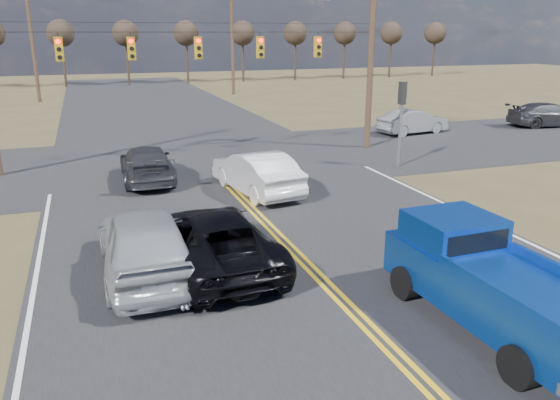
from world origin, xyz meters
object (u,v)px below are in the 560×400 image
object	(u,v)px
silver_suv	(144,242)
dgrey_car_queue	(147,164)
pickup_truck	(488,281)
white_car_queue	(256,172)
cross_car_east_near	(413,122)
black_suv	(214,239)
cross_car_east_far	(548,115)

from	to	relation	value
silver_suv	dgrey_car_queue	bearing A→B (deg)	-96.51
pickup_truck	white_car_queue	xyz separation A→B (m)	(-1.63, 11.20, -0.18)
silver_suv	dgrey_car_queue	world-z (taller)	silver_suv
silver_suv	cross_car_east_near	world-z (taller)	silver_suv
dgrey_car_queue	black_suv	bearing A→B (deg)	95.56
black_suv	cross_car_east_far	size ratio (longest dim) A/B	1.05
black_suv	pickup_truck	bearing A→B (deg)	131.72
white_car_queue	dgrey_car_queue	xyz separation A→B (m)	(-3.81, 3.21, -0.09)
silver_suv	dgrey_car_queue	distance (m)	9.57
pickup_truck	cross_car_east_far	size ratio (longest dim) A/B	1.03
pickup_truck	cross_car_east_near	xyz separation A→B (m)	(11.25, 20.36, -0.26)
black_suv	white_car_queue	distance (m)	7.10
dgrey_car_queue	cross_car_east_near	xyz separation A→B (m)	(16.68, 5.95, 0.01)
pickup_truck	dgrey_car_queue	world-z (taller)	pickup_truck
dgrey_car_queue	cross_car_east_near	world-z (taller)	cross_car_east_near
silver_suv	cross_car_east_near	bearing A→B (deg)	-138.90
cross_car_east_far	cross_car_east_near	bearing A→B (deg)	95.39
cross_car_east_near	silver_suv	bearing A→B (deg)	122.16
pickup_truck	cross_car_east_far	xyz separation A→B (m)	(21.18, 19.67, -0.22)
pickup_truck	white_car_queue	bearing A→B (deg)	97.03
silver_suv	white_car_queue	distance (m)	7.98
white_car_queue	cross_car_east_near	bearing A→B (deg)	-153.60
silver_suv	white_car_queue	size ratio (longest dim) A/B	1.08
black_suv	cross_car_east_far	distance (m)	29.89
silver_suv	dgrey_car_queue	xyz separation A→B (m)	(1.10, 9.50, -0.18)
white_car_queue	cross_car_east_far	world-z (taller)	white_car_queue
dgrey_car_queue	cross_car_east_far	xyz separation A→B (m)	(26.62, 5.26, 0.04)
cross_car_east_near	cross_car_east_far	size ratio (longest dim) A/B	0.84
dgrey_car_queue	cross_car_east_far	bearing A→B (deg)	-167.22
silver_suv	black_suv	size ratio (longest dim) A/B	0.95
cross_car_east_near	cross_car_east_far	xyz separation A→B (m)	(9.94, -0.69, 0.03)
white_car_queue	cross_car_east_near	xyz separation A→B (m)	(12.88, 9.15, -0.08)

